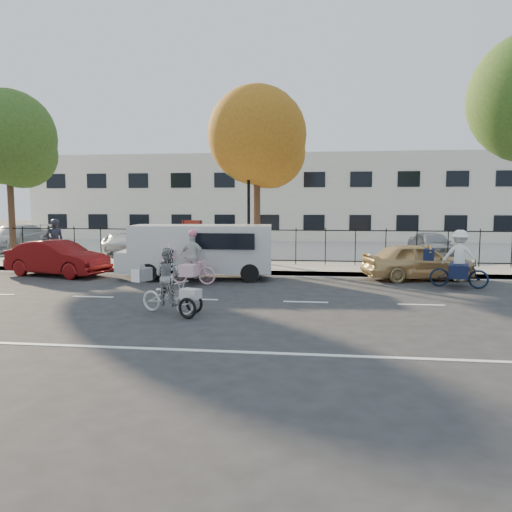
# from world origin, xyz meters

# --- Properties ---
(ground) EXTENTS (120.00, 120.00, 0.00)m
(ground) POSITION_xyz_m (0.00, 0.00, 0.00)
(ground) COLOR #333334
(road_markings) EXTENTS (60.00, 9.52, 0.01)m
(road_markings) POSITION_xyz_m (0.00, 0.00, 0.01)
(road_markings) COLOR silver
(road_markings) RESTS_ON ground
(curb) EXTENTS (60.00, 0.10, 0.15)m
(curb) POSITION_xyz_m (0.00, 5.05, 0.07)
(curb) COLOR #A8A399
(curb) RESTS_ON ground
(sidewalk) EXTENTS (60.00, 2.20, 0.15)m
(sidewalk) POSITION_xyz_m (0.00, 6.10, 0.07)
(sidewalk) COLOR #A8A399
(sidewalk) RESTS_ON ground
(parking_lot) EXTENTS (60.00, 15.60, 0.15)m
(parking_lot) POSITION_xyz_m (0.00, 15.00, 0.07)
(parking_lot) COLOR #A8A399
(parking_lot) RESTS_ON ground
(iron_fence) EXTENTS (58.00, 0.06, 1.50)m
(iron_fence) POSITION_xyz_m (0.00, 7.20, 0.90)
(iron_fence) COLOR black
(iron_fence) RESTS_ON sidewalk
(building) EXTENTS (34.00, 10.00, 6.00)m
(building) POSITION_xyz_m (0.00, 25.00, 3.00)
(building) COLOR silver
(building) RESTS_ON ground
(lamppost) EXTENTS (0.36, 0.36, 4.33)m
(lamppost) POSITION_xyz_m (0.50, 6.80, 3.11)
(lamppost) COLOR black
(lamppost) RESTS_ON sidewalk
(street_sign) EXTENTS (0.85, 0.06, 1.80)m
(street_sign) POSITION_xyz_m (-1.85, 6.80, 1.42)
(street_sign) COLOR black
(street_sign) RESTS_ON sidewalk
(zebra_trike) EXTENTS (1.84, 1.23, 1.59)m
(zebra_trike) POSITION_xyz_m (-0.25, -1.76, 0.61)
(zebra_trike) COLOR silver
(zebra_trike) RESTS_ON ground
(unicorn_bike) EXTENTS (1.80, 1.27, 1.79)m
(unicorn_bike) POSITION_xyz_m (-0.76, 2.50, 0.66)
(unicorn_bike) COLOR beige
(unicorn_bike) RESTS_ON ground
(bull_bike) EXTENTS (2.01, 1.42, 1.82)m
(bull_bike) POSITION_xyz_m (7.69, 2.98, 0.72)
(bull_bike) COLOR black
(bull_bike) RESTS_ON ground
(white_van) EXTENTS (5.45, 2.25, 1.88)m
(white_van) POSITION_xyz_m (-0.82, 3.80, 1.04)
(white_van) COLOR silver
(white_van) RESTS_ON ground
(red_sedan) EXTENTS (4.12, 2.30, 1.29)m
(red_sedan) POSITION_xyz_m (-6.12, 3.80, 0.64)
(red_sedan) COLOR #5B0A0B
(red_sedan) RESTS_ON ground
(gold_sedan) EXTENTS (4.05, 2.41, 1.29)m
(gold_sedan) POSITION_xyz_m (6.76, 4.50, 0.65)
(gold_sedan) COLOR tan
(gold_sedan) RESTS_ON ground
(pedestrian) EXTENTS (0.82, 0.79, 1.88)m
(pedestrian) POSITION_xyz_m (-7.09, 5.40, 1.09)
(pedestrian) COLOR black
(pedestrian) RESTS_ON sidewalk
(lot_car_a) EXTENTS (1.96, 4.73, 1.37)m
(lot_car_a) POSITION_xyz_m (-12.71, 11.35, 0.83)
(lot_car_a) COLOR #AFB3B7
(lot_car_a) RESTS_ON parking_lot
(lot_car_b) EXTENTS (3.15, 5.45, 1.43)m
(lot_car_b) POSITION_xyz_m (-5.62, 11.35, 0.86)
(lot_car_b) COLOR silver
(lot_car_b) RESTS_ON parking_lot
(lot_car_c) EXTENTS (2.80, 4.37, 1.36)m
(lot_car_c) POSITION_xyz_m (-3.98, 10.39, 0.83)
(lot_car_c) COLOR #4C4F53
(lot_car_c) RESTS_ON parking_lot
(lot_car_d) EXTENTS (1.91, 3.70, 1.20)m
(lot_car_d) POSITION_xyz_m (8.51, 10.48, 0.75)
(lot_car_d) COLOR #93949A
(lot_car_d) RESTS_ON parking_lot
(tree_west) EXTENTS (4.12, 4.12, 7.56)m
(tree_west) POSITION_xyz_m (-9.99, 7.36, 5.29)
(tree_west) COLOR #442D1D
(tree_west) RESTS_ON ground
(tree_mid) EXTENTS (4.08, 4.08, 7.47)m
(tree_mid) POSITION_xyz_m (0.89, 7.58, 5.23)
(tree_mid) COLOR #442D1D
(tree_mid) RESTS_ON ground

